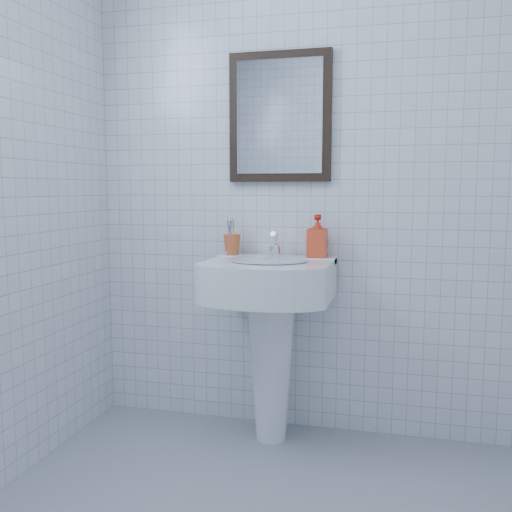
# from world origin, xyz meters

# --- Properties ---
(wall_back) EXTENTS (2.20, 0.02, 2.50)m
(wall_back) POSITION_xyz_m (0.00, 1.20, 1.25)
(wall_back) COLOR white
(wall_back) RESTS_ON ground
(washbasin) EXTENTS (0.58, 0.42, 0.89)m
(washbasin) POSITION_xyz_m (-0.15, 0.99, 0.60)
(washbasin) COLOR white
(washbasin) RESTS_ON ground
(faucet) EXTENTS (0.05, 0.11, 0.13)m
(faucet) POSITION_xyz_m (-0.15, 1.09, 0.93)
(faucet) COLOR silver
(faucet) RESTS_ON washbasin
(toothbrush_cup) EXTENTS (0.11, 0.11, 0.10)m
(toothbrush_cup) POSITION_xyz_m (-0.38, 1.12, 0.93)
(toothbrush_cup) COLOR #CC5729
(toothbrush_cup) RESTS_ON washbasin
(soap_dispenser) EXTENTS (0.09, 0.10, 0.20)m
(soap_dispenser) POSITION_xyz_m (0.05, 1.12, 0.98)
(soap_dispenser) COLOR red
(soap_dispenser) RESTS_ON washbasin
(wall_mirror) EXTENTS (0.50, 0.04, 0.62)m
(wall_mirror) POSITION_xyz_m (-0.15, 1.18, 1.55)
(wall_mirror) COLOR black
(wall_mirror) RESTS_ON wall_back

